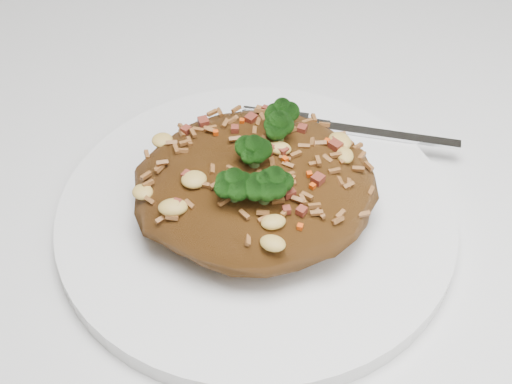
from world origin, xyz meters
TOP-DOWN VIEW (x-y plane):
  - dining_table at (0.00, 0.00)m, footprint 1.20×0.80m
  - plate at (0.04, -0.02)m, footprint 0.26×0.26m
  - fried_rice at (0.04, -0.02)m, footprint 0.16×0.14m
  - fork at (0.12, 0.05)m, footprint 0.16×0.06m

SIDE VIEW (x-z plane):
  - dining_table at x=0.00m, z-range 0.28..1.03m
  - plate at x=0.04m, z-range 0.75..0.76m
  - fork at x=0.12m, z-range 0.76..0.77m
  - fried_rice at x=0.04m, z-range 0.76..0.83m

